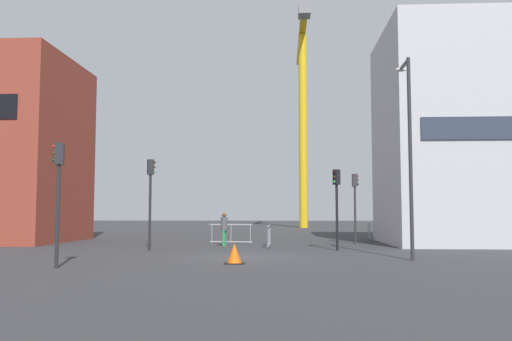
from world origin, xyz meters
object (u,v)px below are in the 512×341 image
(traffic_light_near, at_px, (58,183))
(traffic_light_verge, at_px, (355,197))
(pedestrian_walking, at_px, (224,227))
(construction_crane, at_px, (303,91))
(traffic_light_corner, at_px, (337,196))
(traffic_light_far, at_px, (150,189))
(streetlamp_tall, at_px, (409,142))
(traffic_cone_orange, at_px, (234,254))

(traffic_light_near, xyz_separation_m, traffic_light_verge, (11.08, 13.23, -0.08))
(traffic_light_near, xyz_separation_m, pedestrian_walking, (4.07, 10.93, -1.68))
(construction_crane, relative_size, traffic_light_near, 5.59)
(traffic_light_corner, xyz_separation_m, traffic_light_far, (-8.55, -0.47, 0.28))
(streetlamp_tall, height_order, traffic_light_verge, streetlamp_tall)
(traffic_light_far, bearing_deg, pedestrian_walking, 47.39)
(streetlamp_tall, distance_m, traffic_light_verge, 9.91)
(traffic_light_near, distance_m, traffic_light_far, 7.70)
(traffic_light_near, bearing_deg, streetlamp_tall, 16.52)
(streetlamp_tall, xyz_separation_m, traffic_light_corner, (-2.28, 4.58, -1.88))
(traffic_cone_orange, bearing_deg, traffic_light_corner, 57.13)
(construction_crane, distance_m, traffic_cone_orange, 42.97)
(traffic_light_corner, bearing_deg, construction_crane, 90.67)
(construction_crane, xyz_separation_m, pedestrian_walking, (-5.12, -31.01, -14.08))
(traffic_cone_orange, bearing_deg, traffic_light_far, 127.07)
(traffic_light_verge, xyz_separation_m, traffic_light_far, (-10.05, -5.60, 0.19))
(traffic_light_near, relative_size, traffic_light_far, 0.95)
(traffic_light_corner, relative_size, traffic_light_far, 0.89)
(streetlamp_tall, xyz_separation_m, traffic_light_far, (-10.83, 4.11, -1.60))
(traffic_light_verge, bearing_deg, traffic_light_corner, -106.30)
(traffic_light_near, bearing_deg, traffic_light_verge, 50.05)
(pedestrian_walking, bearing_deg, traffic_cone_orange, -81.30)
(traffic_light_near, xyz_separation_m, traffic_cone_orange, (5.47, 1.74, -2.35))
(traffic_light_corner, height_order, pedestrian_walking, traffic_light_corner)
(traffic_light_corner, xyz_separation_m, traffic_light_near, (-9.58, -8.09, 0.17))
(traffic_light_near, relative_size, traffic_light_verge, 1.03)
(traffic_light_verge, relative_size, traffic_light_far, 0.92)
(traffic_light_near, xyz_separation_m, traffic_light_far, (1.03, 7.63, 0.12))
(traffic_light_corner, height_order, traffic_cone_orange, traffic_light_corner)
(traffic_light_verge, distance_m, traffic_light_far, 11.51)
(pedestrian_walking, distance_m, traffic_cone_orange, 9.32)
(construction_crane, height_order, streetlamp_tall, construction_crane)
(streetlamp_tall, xyz_separation_m, pedestrian_walking, (-7.79, 7.41, -3.40))
(streetlamp_tall, relative_size, traffic_light_near, 1.90)
(construction_crane, distance_m, traffic_light_near, 44.68)
(construction_crane, relative_size, traffic_light_verge, 5.77)
(traffic_light_far, relative_size, pedestrian_walking, 2.45)
(traffic_light_verge, distance_m, traffic_cone_orange, 12.98)
(traffic_light_verge, distance_m, pedestrian_walking, 7.55)
(streetlamp_tall, distance_m, traffic_light_near, 12.48)
(streetlamp_tall, bearing_deg, construction_crane, 93.98)
(streetlamp_tall, distance_m, traffic_cone_orange, 7.77)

